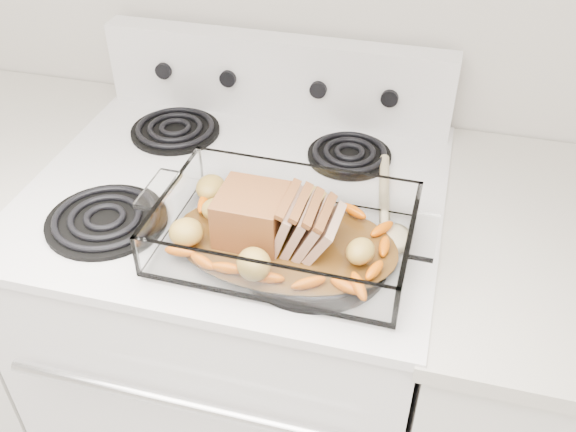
% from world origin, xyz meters
% --- Properties ---
extents(electric_range, '(0.78, 0.70, 1.12)m').
position_xyz_m(electric_range, '(0.00, 1.66, 0.48)').
color(electric_range, white).
rests_on(electric_range, ground).
extents(counter_right, '(0.58, 0.68, 0.93)m').
position_xyz_m(counter_right, '(0.67, 1.66, 0.47)').
color(counter_right, white).
rests_on(counter_right, ground).
extents(baking_dish, '(0.41, 0.27, 0.08)m').
position_xyz_m(baking_dish, '(0.14, 1.51, 0.96)').
color(baking_dish, white).
rests_on(baking_dish, electric_range).
extents(pork_roast, '(0.20, 0.11, 0.09)m').
position_xyz_m(pork_roast, '(0.11, 1.51, 0.99)').
color(pork_roast, brown).
rests_on(pork_roast, baking_dish).
extents(roast_vegetables, '(0.35, 0.19, 0.04)m').
position_xyz_m(roast_vegetables, '(0.13, 1.54, 0.97)').
color(roast_vegetables, '#F36900').
rests_on(roast_vegetables, baking_dish).
extents(wooden_spoon, '(0.09, 0.29, 0.02)m').
position_xyz_m(wooden_spoon, '(0.30, 1.62, 0.95)').
color(wooden_spoon, tan).
rests_on(wooden_spoon, electric_range).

